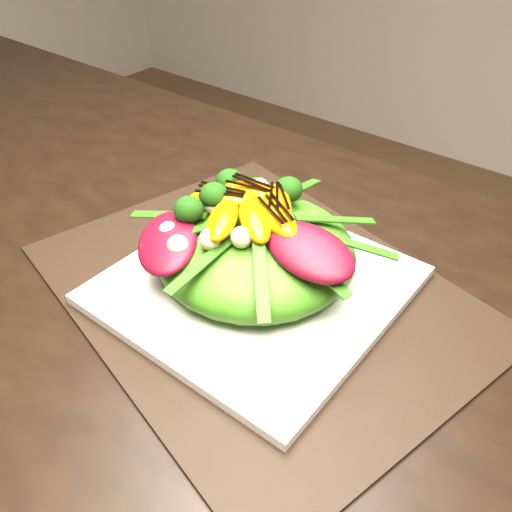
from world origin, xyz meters
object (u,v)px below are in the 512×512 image
Objects in this scene: placemat at (256,290)px; lettuce_mound at (256,251)px; salad_bowl at (256,274)px; plate_base at (256,285)px; orange_segment at (262,206)px.

placemat is 2.25× the size of lettuce_mound.
salad_bowl is 1.17× the size of lettuce_mound.
plate_base is 1.17× the size of salad_bowl.
lettuce_mound is (0.00, 0.00, 0.03)m from salad_bowl.
placemat is 0.02m from salad_bowl.
salad_bowl is at bearing -90.00° from lettuce_mound.
placemat is 0.01m from plate_base.
placemat is at bearing -153.43° from plate_base.
placemat is 0.09m from orange_segment.
orange_segment reaches higher than placemat.
placemat is at bearing -69.97° from orange_segment.
lettuce_mound is 2.90× the size of orange_segment.
salad_bowl is 0.03m from lettuce_mound.
plate_base is 4.00× the size of orange_segment.
orange_segment is (-0.01, 0.02, 0.08)m from plate_base.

